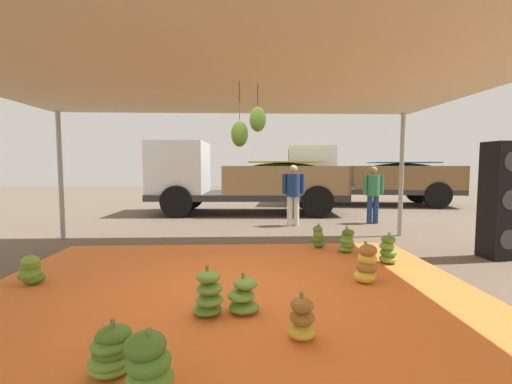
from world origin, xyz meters
name	(u,v)px	position (x,y,z in m)	size (l,w,h in m)	color
ground_plane	(234,240)	(0.00, 3.00, 0.00)	(40.00, 40.00, 0.00)	brown
tarp_orange	(229,290)	(0.00, 0.00, 0.01)	(6.50, 5.07, 0.01)	orange
tent_canopy	(228,71)	(0.00, -0.08, 2.77)	(8.00, 7.00, 2.85)	#9EA0A5
banana_bunch_0	(347,241)	(2.11, 1.81, 0.22)	(0.41, 0.40, 0.49)	#60932D
banana_bunch_2	(388,250)	(2.57, 1.09, 0.22)	(0.40, 0.40, 0.51)	#6B9E38
banana_bunch_3	(148,373)	(-0.46, -2.18, 0.25)	(0.47, 0.47, 0.56)	#6B9E38
banana_bunch_4	(302,320)	(0.72, -1.31, 0.19)	(0.29, 0.29, 0.45)	gold
banana_bunch_5	(209,295)	(-0.19, -0.78, 0.24)	(0.46, 0.48, 0.55)	#60932D
banana_bunch_6	(111,352)	(-0.84, -1.78, 0.19)	(0.46, 0.47, 0.44)	#75A83D
banana_bunch_7	(366,265)	(1.88, 0.19, 0.26)	(0.42, 0.41, 0.57)	gold
banana_bunch_8	(31,271)	(-2.69, 0.29, 0.20)	(0.35, 0.37, 0.44)	#518428
banana_bunch_9	(318,237)	(1.65, 2.17, 0.22)	(0.28, 0.29, 0.48)	#477523
banana_bunch_10	(243,297)	(0.18, -0.70, 0.18)	(0.47, 0.47, 0.43)	#6B9E38
cargo_truck_main	(239,178)	(0.08, 7.25, 1.19)	(6.51, 2.62, 2.40)	#2D2D2D
cargo_truck_far	(363,176)	(5.14, 9.58, 1.19)	(6.91, 3.30, 2.40)	#2D2D2D
worker_0	(373,190)	(3.81, 4.98, 0.93)	(0.58, 0.36, 1.59)	navy
worker_1	(293,191)	(1.53, 4.69, 0.95)	(0.60, 0.36, 1.63)	silver
speaker_stack	(501,200)	(4.64, 1.36, 1.01)	(0.55, 0.50, 2.03)	black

